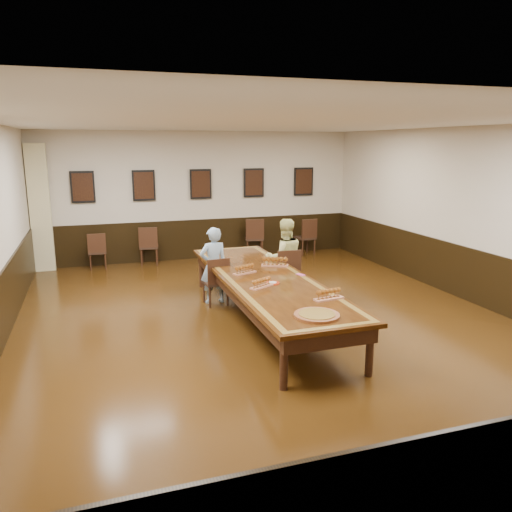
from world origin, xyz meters
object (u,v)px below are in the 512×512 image
object	(u,v)px
chair_woman	(286,273)
conference_table	(266,285)
spare_chair_c	(254,237)
person_man	(213,265)
spare_chair_a	(97,251)
spare_chair_d	(305,236)
spare_chair_b	(149,245)
person_woman	(284,258)
carved_platter	(317,315)
chair_man	(215,281)

from	to	relation	value
chair_woman	conference_table	distance (m)	1.35
spare_chair_c	person_man	xyz separation A→B (m)	(-1.94, -3.55, 0.21)
person_man	spare_chair_c	bearing A→B (deg)	-124.48
person_man	spare_chair_a	bearing A→B (deg)	-65.34
spare_chair_a	spare_chair_d	xyz separation A→B (m)	(5.28, -0.07, 0.05)
spare_chair_b	person_woman	distance (m)	4.12
person_man	person_woman	world-z (taller)	person_woman
conference_table	carved_platter	size ratio (longest dim) A/B	8.60
conference_table	spare_chair_d	bearing A→B (deg)	59.22
spare_chair_a	person_woman	size ratio (longest dim) A/B	0.57
spare_chair_b	person_man	world-z (taller)	person_man
carved_platter	person_woman	bearing A→B (deg)	75.67
chair_man	chair_woman	size ratio (longest dim) A/B	0.92
chair_woman	carved_platter	xyz separation A→B (m)	(-0.81, -3.10, 0.29)
chair_man	spare_chair_d	size ratio (longest dim) A/B	0.92
person_man	person_woman	xyz separation A→B (m)	(1.38, -0.03, 0.05)
spare_chair_c	carved_platter	distance (m)	6.93
chair_man	person_woman	distance (m)	1.41
spare_chair_b	spare_chair_c	distance (m)	2.73
spare_chair_c	spare_chair_b	bearing A→B (deg)	14.48
spare_chair_a	person_man	world-z (taller)	person_man
spare_chair_d	person_woman	bearing A→B (deg)	52.67
carved_platter	conference_table	bearing A→B (deg)	89.48
spare_chair_d	chair_man	bearing A→B (deg)	38.44
chair_woman	spare_chair_b	world-z (taller)	chair_woman
spare_chair_c	conference_table	size ratio (longest dim) A/B	0.20
person_woman	conference_table	bearing A→B (deg)	60.38
chair_woman	spare_chair_c	world-z (taller)	spare_chair_c
spare_chair_b	spare_chair_c	xyz separation A→B (m)	(2.73, 0.09, 0.03)
conference_table	carved_platter	world-z (taller)	carved_platter
chair_woman	person_man	world-z (taller)	person_man
spare_chair_c	carved_platter	size ratio (longest dim) A/B	1.72
chair_man	spare_chair_b	distance (m)	3.64
chair_man	spare_chair_d	xyz separation A→B (m)	(3.28, 3.41, 0.04)
person_woman	spare_chair_d	bearing A→B (deg)	-115.37
person_man	conference_table	bearing A→B (deg)	109.55
spare_chair_d	chair_woman	bearing A→B (deg)	53.31
spare_chair_a	conference_table	size ratio (longest dim) A/B	0.17
chair_man	spare_chair_c	bearing A→B (deg)	-123.74
spare_chair_b	conference_table	size ratio (longest dim) A/B	0.19
chair_man	spare_chair_d	distance (m)	4.73
spare_chair_d	person_woman	size ratio (longest dim) A/B	0.64
spare_chair_c	person_woman	distance (m)	3.63
spare_chair_b	spare_chair_c	bearing A→B (deg)	-168.70
spare_chair_a	spare_chair_b	world-z (taller)	spare_chair_b
person_woman	carved_platter	bearing A→B (deg)	79.92
chair_woman	spare_chair_a	xyz separation A→B (m)	(-3.37, 3.52, -0.05)
spare_chair_a	carved_platter	size ratio (longest dim) A/B	1.49
chair_man	person_man	distance (m)	0.28
spare_chair_b	spare_chair_a	bearing A→B (deg)	12.60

